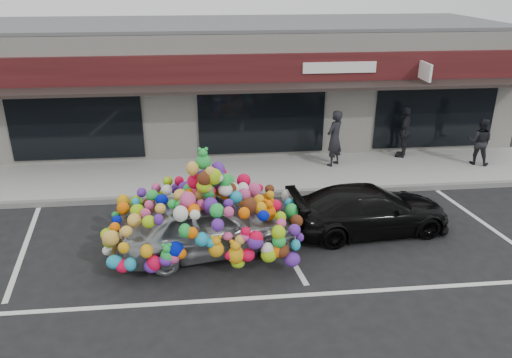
{
  "coord_description": "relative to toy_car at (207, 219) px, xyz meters",
  "views": [
    {
      "loc": [
        1.18,
        -10.49,
        6.0
      ],
      "look_at": [
        2.4,
        1.4,
        1.02
      ],
      "focal_mm": 35.0,
      "sensor_mm": 36.0,
      "label": 1
    }
  ],
  "objects": [
    {
      "name": "black_sedan",
      "position": [
        3.98,
        0.6,
        -0.26
      ],
      "size": [
        1.99,
        4.12,
        1.16
      ],
      "primitive_type": "imported",
      "rotation": [
        0.0,
        0.0,
        1.67
      ],
      "color": "black",
      "rests_on": "ground"
    },
    {
      "name": "shop_building",
      "position": [
        -1.11,
        8.83,
        1.32
      ],
      "size": [
        24.0,
        7.2,
        4.31
      ],
      "color": "silver",
      "rests_on": "ground"
    },
    {
      "name": "lane_line",
      "position": [
        0.89,
        -1.91,
        -0.84
      ],
      "size": [
        14.0,
        0.12,
        0.01
      ],
      "primitive_type": "cube",
      "color": "silver",
      "rests_on": "ground"
    },
    {
      "name": "toy_car",
      "position": [
        0.0,
        0.0,
        0.0
      ],
      "size": [
        2.91,
        4.54,
        2.48
      ],
      "rotation": [
        0.0,
        0.0,
        1.77
      ],
      "color": "#A3A6AE",
      "rests_on": "ground"
    },
    {
      "name": "sidewalk",
      "position": [
        -1.11,
        4.39,
        -0.77
      ],
      "size": [
        26.0,
        3.0,
        0.15
      ],
      "primitive_type": "cube",
      "color": "#989893",
      "rests_on": "ground"
    },
    {
      "name": "kerb",
      "position": [
        -1.11,
        2.89,
        -0.77
      ],
      "size": [
        26.0,
        0.18,
        0.16
      ],
      "primitive_type": "cube",
      "color": "slate",
      "rests_on": "ground"
    },
    {
      "name": "parking_stripe_mid",
      "position": [
        1.69,
        0.59,
        -0.84
      ],
      "size": [
        0.73,
        4.37,
        0.01
      ],
      "primitive_type": "cube",
      "rotation": [
        0.0,
        0.0,
        0.14
      ],
      "color": "silver",
      "rests_on": "ground"
    },
    {
      "name": "pedestrian_a",
      "position": [
        4.12,
        4.8,
        0.22
      ],
      "size": [
        0.79,
        0.77,
        1.83
      ],
      "primitive_type": "imported",
      "rotation": [
        0.0,
        0.0,
        3.88
      ],
      "color": "black",
      "rests_on": "sidewalk"
    },
    {
      "name": "parking_stripe_right",
      "position": [
        7.09,
        0.59,
        -0.84
      ],
      "size": [
        0.73,
        4.37,
        0.01
      ],
      "primitive_type": "cube",
      "rotation": [
        0.0,
        0.0,
        0.14
      ],
      "color": "silver",
      "rests_on": "ground"
    },
    {
      "name": "ground",
      "position": [
        -1.11,
        0.39,
        -0.84
      ],
      "size": [
        90.0,
        90.0,
        0.0
      ],
      "primitive_type": "plane",
      "color": "black",
      "rests_on": "ground"
    },
    {
      "name": "pedestrian_b",
      "position": [
        8.84,
        4.43,
        0.08
      ],
      "size": [
        0.94,
        0.89,
        1.54
      ],
      "primitive_type": "imported",
      "rotation": [
        0.0,
        0.0,
        2.58
      ],
      "color": "black",
      "rests_on": "sidewalk"
    },
    {
      "name": "parking_stripe_left",
      "position": [
        -4.31,
        0.59,
        -0.84
      ],
      "size": [
        0.73,
        4.37,
        0.01
      ],
      "primitive_type": "cube",
      "rotation": [
        0.0,
        0.0,
        0.14
      ],
      "color": "silver",
      "rests_on": "ground"
    },
    {
      "name": "pedestrian_c",
      "position": [
        6.68,
        5.39,
        0.17
      ],
      "size": [
        1.09,
        0.87,
        1.73
      ],
      "primitive_type": "imported",
      "rotation": [
        0.0,
        0.0,
        4.19
      ],
      "color": "black",
      "rests_on": "sidewalk"
    }
  ]
}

